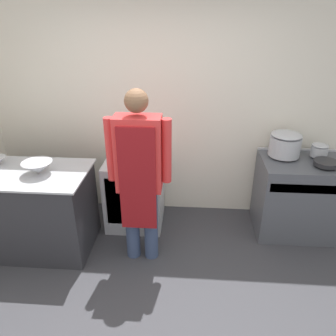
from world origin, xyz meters
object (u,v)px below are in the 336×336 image
(fridge_unit, at_px, (135,191))
(sauce_pot, at_px, (319,150))
(stove, at_px, (297,197))
(mixing_bowl, at_px, (38,168))
(person_cook, at_px, (139,171))
(stock_pot, at_px, (285,144))
(saute_pan, at_px, (326,163))

(fridge_unit, relative_size, sauce_pot, 4.62)
(stove, relative_size, mixing_bowl, 3.06)
(stove, height_order, person_cook, person_cook)
(mixing_bowl, xyz_separation_m, stock_pot, (2.51, 0.64, 0.07))
(mixing_bowl, relative_size, saute_pan, 1.18)
(sauce_pot, bearing_deg, stove, -147.06)
(person_cook, bearing_deg, fridge_unit, 104.85)
(stove, xyz_separation_m, saute_pan, (0.18, -0.11, 0.48))
(saute_pan, relative_size, sauce_pot, 1.40)
(fridge_unit, xyz_separation_m, sauce_pot, (2.04, 0.08, 0.56))
(sauce_pot, bearing_deg, stock_pot, -180.00)
(mixing_bowl, distance_m, saute_pan, 2.92)
(stock_pot, relative_size, sauce_pot, 1.88)
(saute_pan, bearing_deg, stock_pot, 148.88)
(person_cook, relative_size, mixing_bowl, 6.00)
(fridge_unit, distance_m, mixing_bowl, 1.15)
(person_cook, relative_size, stock_pot, 5.26)
(saute_pan, distance_m, sauce_pot, 0.23)
(stove, relative_size, person_cook, 0.51)
(stove, relative_size, fridge_unit, 1.09)
(mixing_bowl, xyz_separation_m, saute_pan, (2.89, 0.42, -0.04))
(fridge_unit, relative_size, saute_pan, 3.31)
(mixing_bowl, height_order, saute_pan, mixing_bowl)
(mixing_bowl, height_order, sauce_pot, sauce_pot)
(mixing_bowl, bearing_deg, sauce_pot, 12.57)
(stock_pot, bearing_deg, sauce_pot, 0.00)
(stove, xyz_separation_m, stock_pot, (-0.20, 0.11, 0.59))
(stove, bearing_deg, saute_pan, -32.41)
(stock_pot, distance_m, sauce_pot, 0.38)
(stove, bearing_deg, fridge_unit, 179.03)
(person_cook, xyz_separation_m, stock_pot, (1.50, 0.71, 0.03))
(fridge_unit, xyz_separation_m, person_cook, (0.17, -0.63, 0.59))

